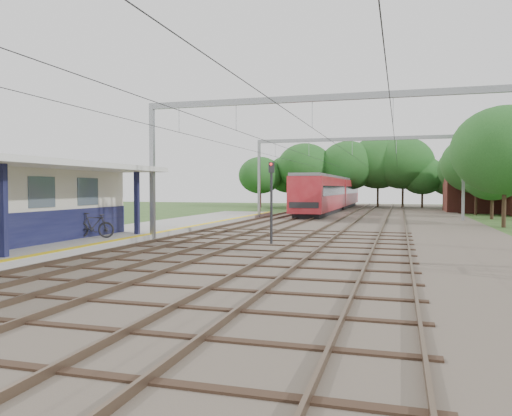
% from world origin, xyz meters
% --- Properties ---
extents(ground, '(160.00, 160.00, 0.00)m').
position_xyz_m(ground, '(0.00, 0.00, 0.00)').
color(ground, '#2D4C1E').
rests_on(ground, ground).
extents(ballast_bed, '(18.00, 90.00, 0.10)m').
position_xyz_m(ballast_bed, '(4.00, 30.00, 0.05)').
color(ballast_bed, '#473D33').
rests_on(ballast_bed, ground).
extents(platform, '(5.00, 52.00, 0.35)m').
position_xyz_m(platform, '(-7.50, 14.00, 0.17)').
color(platform, gray).
rests_on(platform, ground).
extents(yellow_stripe, '(0.45, 52.00, 0.01)m').
position_xyz_m(yellow_stripe, '(-5.25, 14.00, 0.35)').
color(yellow_stripe, yellow).
rests_on(yellow_stripe, platform).
extents(rail_tracks, '(11.80, 88.00, 0.15)m').
position_xyz_m(rail_tracks, '(1.50, 30.00, 0.18)').
color(rail_tracks, brown).
rests_on(rail_tracks, ballast_bed).
extents(catenary_system, '(17.22, 88.00, 7.00)m').
position_xyz_m(catenary_system, '(3.39, 25.28, 5.51)').
color(catenary_system, gray).
rests_on(catenary_system, ground).
extents(tree_band, '(31.72, 30.88, 8.82)m').
position_xyz_m(tree_band, '(3.84, 57.12, 4.92)').
color(tree_band, '#382619').
rests_on(tree_band, ground).
extents(house_far, '(8.00, 6.12, 8.66)m').
position_xyz_m(house_far, '(16.00, 52.00, 3.23)').
color(house_far, brown).
rests_on(house_far, ground).
extents(bicycle, '(2.06, 1.07, 1.19)m').
position_xyz_m(bicycle, '(-6.81, 12.51, 0.95)').
color(bicycle, black).
rests_on(bicycle, platform).
extents(train, '(2.96, 36.90, 3.89)m').
position_xyz_m(train, '(-0.50, 51.17, 2.17)').
color(train, black).
rests_on(train, ballast_bed).
extents(signal_post, '(0.31, 0.28, 3.92)m').
position_xyz_m(signal_post, '(1.35, 14.65, 2.38)').
color(signal_post, black).
rests_on(signal_post, ground).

